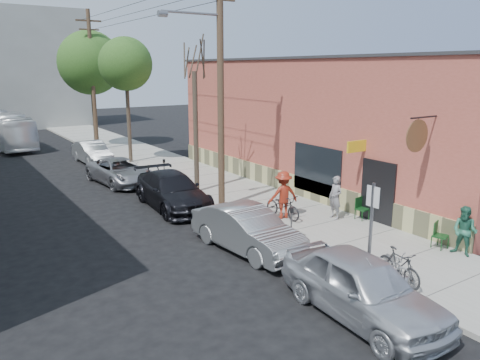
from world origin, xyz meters
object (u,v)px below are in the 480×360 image
parking_meter_far (164,167)px  car_3 (120,171)px  sign_post (371,221)px  bus (7,130)px  tree_leafy_mid (126,64)px  car_1 (247,230)px  parked_bike_b (385,265)px  patron_grey (335,197)px  patron_green (465,231)px  utility_pole_near (219,85)px  parking_meter_near (292,219)px  car_0 (362,287)px  patio_chair_b (440,236)px  car_2 (172,191)px  parked_bike_a (399,266)px  tree_leafy_far (90,63)px  car_4 (92,152)px  tree_bare (196,133)px  patio_chair_a (362,209)px  cyclist (283,195)px

parking_meter_far → car_3: bearing=140.3°
sign_post → bus: bearing=99.3°
tree_leafy_mid → car_1: bearing=-97.2°
parked_bike_b → patron_grey: bearing=45.1°
patron_grey → patron_green: patron_grey is taller
utility_pole_near → car_1: (-1.69, -4.55, -4.65)m
patron_green → parked_bike_b: (-3.60, 0.19, -0.38)m
patron_grey → bus: (-8.29, 27.56, 0.32)m
parking_meter_near → car_3: bearing=98.8°
parking_meter_near → car_0: (-1.65, -4.71, -0.17)m
patio_chair_b → car_2: size_ratio=0.17×
tree_leafy_mid → car_0: 22.49m
parked_bike_a → tree_leafy_far: bearing=98.9°
tree_leafy_mid → car_4: (-2.00, 1.60, -5.60)m
tree_leafy_mid → bus: 13.87m
patron_green → bus: bearing=-173.9°
parked_bike_b → patio_chair_b: bearing=-4.8°
tree_bare → parked_bike_b: tree_bare is taller
tree_leafy_far → car_0: tree_leafy_far is taller
patio_chair_a → parked_bike_b: parked_bike_b is taller
parking_meter_far → tree_leafy_far: 15.02m
parking_meter_near → patron_grey: bearing=18.4°
parking_meter_near → parking_meter_far: (0.00, 10.55, 0.00)m
utility_pole_near → parked_bike_b: size_ratio=5.92×
sign_post → parking_meter_far: bearing=90.4°
patron_grey → cyclist: bearing=-123.1°
tree_leafy_mid → car_0: bearing=-95.8°
sign_post → parking_meter_far: 13.97m
patron_grey → car_0: patron_grey is taller
sign_post → car_4: 22.07m
parking_meter_near → cyclist: bearing=57.6°
utility_pole_near → parking_meter_near: bearing=-91.6°
parked_bike_b → car_4: (-1.70, 22.43, 0.12)m
utility_pole_near → parking_meter_far: bearing=91.5°
patron_grey → patron_green: 5.13m
parking_meter_far → tree_bare: size_ratio=0.21×
parked_bike_b → car_2: car_2 is taller
tree_leafy_mid → parked_bike_b: tree_leafy_mid is taller
parked_bike_a → car_3: size_ratio=0.34×
parked_bike_b → car_0: bearing=-170.0°
car_2 → bus: (-3.70, 22.08, 0.58)m
parked_bike_a → cyclist: bearing=90.3°
utility_pole_near → patio_chair_b: (3.65, -8.26, -4.82)m
car_1 → car_4: (0.10, 18.13, -0.04)m
patron_green → cyclist: size_ratio=0.85×
patron_green → car_1: (-5.40, 4.50, -0.22)m
car_0 → patio_chair_a: bearing=45.7°
parking_meter_near → parked_bike_b: size_ratio=0.73×
tree_leafy_mid → sign_post: bearing=-91.3°
tree_bare → parked_bike_b: (-0.30, -11.78, -2.45)m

